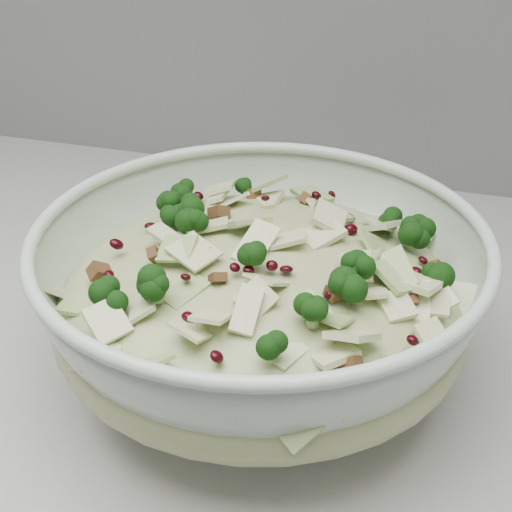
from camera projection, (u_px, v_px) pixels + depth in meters
The scene contains 2 objects.
mixing_bowl at pixel (260, 302), 0.51m from camera, with size 0.38×0.38×0.13m.
salad at pixel (260, 278), 0.50m from camera, with size 0.38×0.38×0.13m.
Camera 1 is at (-0.53, 1.20, 1.26)m, focal length 50.00 mm.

